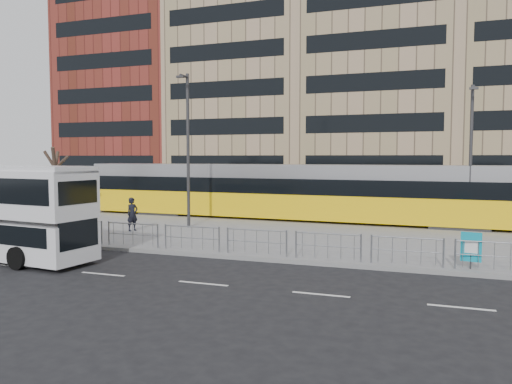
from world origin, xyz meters
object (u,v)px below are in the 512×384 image
(lamp_post_east, at_px, (471,152))
(bare_tree, at_px, (55,145))
(traffic_light_west, at_px, (66,198))
(tram, at_px, (297,192))
(ad_panel, at_px, (471,248))
(pedestrian, at_px, (132,214))
(lamp_post_west, at_px, (188,145))

(lamp_post_east, height_order, bare_tree, lamp_post_east)
(traffic_light_west, relative_size, bare_tree, 0.45)
(tram, distance_m, ad_panel, 15.34)
(lamp_post_east, bearing_deg, pedestrian, -160.59)
(ad_panel, xyz_separation_m, pedestrian, (-17.00, 3.97, 0.14))
(lamp_post_west, xyz_separation_m, lamp_post_east, (15.30, 3.87, -0.43))
(pedestrian, distance_m, lamp_post_west, 5.04)
(tram, height_order, ad_panel, tram)
(traffic_light_west, height_order, lamp_post_east, lamp_post_east)
(tram, distance_m, bare_tree, 16.00)
(tram, bearing_deg, ad_panel, -48.58)
(ad_panel, distance_m, pedestrian, 17.46)
(ad_panel, relative_size, lamp_post_west, 0.15)
(ad_panel, relative_size, lamp_post_east, 0.17)
(pedestrian, relative_size, bare_tree, 0.27)
(traffic_light_west, bearing_deg, lamp_post_east, 12.85)
(tram, distance_m, pedestrian, 10.79)
(pedestrian, bearing_deg, lamp_post_east, -48.05)
(lamp_post_west, relative_size, bare_tree, 1.30)
(pedestrian, height_order, lamp_post_west, lamp_post_west)
(pedestrian, xyz_separation_m, lamp_post_west, (2.25, 2.32, 3.87))
(ad_panel, height_order, lamp_post_west, lamp_post_west)
(traffic_light_west, distance_m, lamp_post_east, 21.86)
(traffic_light_west, bearing_deg, tram, 36.31)
(lamp_post_east, bearing_deg, ad_panel, -93.11)
(ad_panel, bearing_deg, lamp_post_west, 168.61)
(pedestrian, bearing_deg, tram, -20.35)
(traffic_light_west, relative_size, lamp_post_west, 0.35)
(tram, relative_size, pedestrian, 16.51)
(lamp_post_east, bearing_deg, bare_tree, -171.76)
(lamp_post_west, distance_m, bare_tree, 9.72)
(traffic_light_west, bearing_deg, ad_panel, -15.07)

